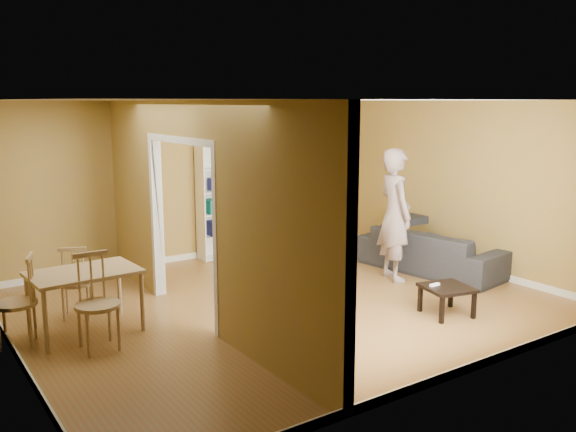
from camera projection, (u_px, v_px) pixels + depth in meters
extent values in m
plane|color=olive|center=(284.00, 303.00, 7.95)|extent=(6.50, 6.50, 0.00)
plane|color=white|center=(284.00, 100.00, 7.46)|extent=(6.50, 6.50, 0.00)
plane|color=#9B7844|center=(190.00, 181.00, 9.94)|extent=(6.50, 0.00, 6.50)
plane|color=#9B7844|center=(454.00, 247.00, 5.47)|extent=(6.50, 0.00, 6.50)
plane|color=#9B7844|center=(6.00, 236.00, 5.91)|extent=(0.00, 5.50, 5.50)
plane|color=#9B7844|center=(457.00, 185.00, 9.50)|extent=(0.00, 5.50, 5.50)
cube|color=black|center=(269.00, 141.00, 10.61)|extent=(0.10, 0.10, 0.10)
imported|color=black|center=(431.00, 244.00, 9.33)|extent=(2.37, 1.29, 0.86)
imported|color=slate|center=(395.00, 203.00, 8.82)|extent=(0.97, 0.85, 2.27)
cube|color=white|center=(200.00, 204.00, 9.89)|extent=(0.02, 0.35, 1.90)
cube|color=white|center=(242.00, 200.00, 10.32)|extent=(0.02, 0.35, 1.90)
cube|color=white|center=(217.00, 200.00, 10.24)|extent=(0.80, 0.02, 1.90)
cube|color=white|center=(223.00, 256.00, 10.27)|extent=(0.76, 0.35, 0.02)
cube|color=white|center=(222.00, 234.00, 10.21)|extent=(0.76, 0.35, 0.02)
cube|color=white|center=(222.00, 213.00, 10.14)|extent=(0.76, 0.35, 0.02)
cube|color=white|center=(221.00, 191.00, 10.07)|extent=(0.76, 0.35, 0.02)
cube|color=white|center=(221.00, 168.00, 10.00)|extent=(0.76, 0.35, 0.02)
cube|color=white|center=(220.00, 146.00, 9.93)|extent=(0.76, 0.35, 0.02)
cube|color=navy|center=(221.00, 227.00, 10.17)|extent=(0.45, 0.29, 0.23)
cube|color=#146C63|center=(219.00, 206.00, 10.08)|extent=(0.44, 0.29, 0.23)
cube|color=navy|center=(222.00, 184.00, 10.05)|extent=(0.39, 0.26, 0.20)
cube|color=black|center=(447.00, 288.00, 7.43)|extent=(0.55, 0.55, 0.04)
cube|color=black|center=(448.00, 311.00, 7.15)|extent=(0.05, 0.05, 0.33)
cube|color=black|center=(474.00, 304.00, 7.40)|extent=(0.05, 0.05, 0.33)
cube|color=black|center=(420.00, 301.00, 7.52)|extent=(0.05, 0.05, 0.33)
cube|color=black|center=(445.00, 294.00, 7.78)|extent=(0.05, 0.05, 0.33)
cube|color=white|center=(435.00, 285.00, 7.44)|extent=(0.15, 0.04, 0.03)
cube|color=tan|center=(84.00, 273.00, 6.80)|extent=(1.16, 0.77, 0.04)
cylinder|color=tan|center=(43.00, 322.00, 6.29)|extent=(0.05, 0.05, 0.68)
cylinder|color=tan|center=(142.00, 303.00, 6.88)|extent=(0.05, 0.05, 0.68)
cylinder|color=tan|center=(29.00, 304.00, 6.84)|extent=(0.05, 0.05, 0.68)
cylinder|color=tan|center=(121.00, 288.00, 7.43)|extent=(0.05, 0.05, 0.68)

